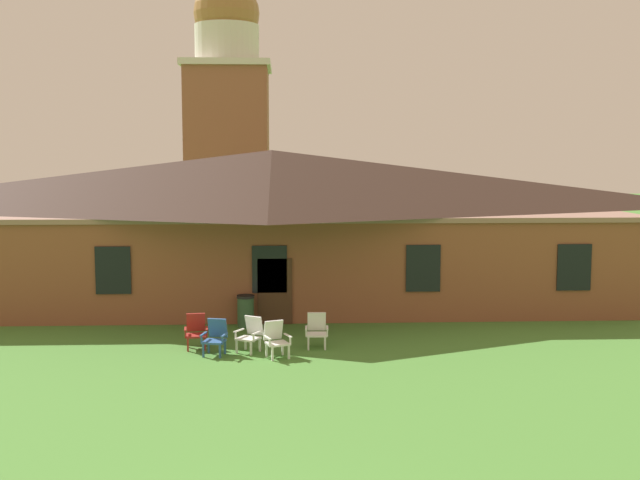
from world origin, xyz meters
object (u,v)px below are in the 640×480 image
at_px(lawn_chair_left_end, 251,333).
at_px(lawn_chair_middle, 276,338).
at_px(lawn_chair_near_door, 216,336).
at_px(lawn_chair_right_end, 317,329).
at_px(lawn_chair_by_porch, 196,330).
at_px(trash_bin, 246,311).

distance_m(lawn_chair_left_end, lawn_chair_middle, 0.91).
relative_size(lawn_chair_near_door, lawn_chair_left_end, 1.00).
height_order(lawn_chair_near_door, lawn_chair_middle, same).
distance_m(lawn_chair_middle, lawn_chair_right_end, 1.50).
distance_m(lawn_chair_near_door, lawn_chair_left_end, 0.97).
height_order(lawn_chair_left_end, lawn_chair_right_end, same).
xyz_separation_m(lawn_chair_near_door, lawn_chair_right_end, (2.74, 0.68, 0.00)).
relative_size(lawn_chair_left_end, lawn_chair_right_end, 1.00).
bearing_deg(lawn_chair_middle, lawn_chair_left_end, 139.35).
bearing_deg(lawn_chair_by_porch, lawn_chair_middle, -24.99).
distance_m(lawn_chair_right_end, trash_bin, 3.45).
relative_size(lawn_chair_by_porch, lawn_chair_right_end, 1.00).
distance_m(lawn_chair_left_end, lawn_chair_right_end, 1.86).
height_order(lawn_chair_left_end, trash_bin, trash_bin).
xyz_separation_m(lawn_chair_middle, lawn_chair_right_end, (1.13, 1.00, 0.00)).
distance_m(lawn_chair_middle, trash_bin, 3.85).
bearing_deg(lawn_chair_by_porch, lawn_chair_near_door, -50.06).
xyz_separation_m(lawn_chair_by_porch, lawn_chair_near_door, (0.60, -0.72, 0.00)).
xyz_separation_m(lawn_chair_right_end, trash_bin, (-2.12, 2.72, -0.00)).
xyz_separation_m(lawn_chair_by_porch, trash_bin, (1.23, 2.68, -0.00)).
bearing_deg(lawn_chair_near_door, lawn_chair_by_porch, 129.94).
bearing_deg(lawn_chair_near_door, lawn_chair_left_end, 16.87).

